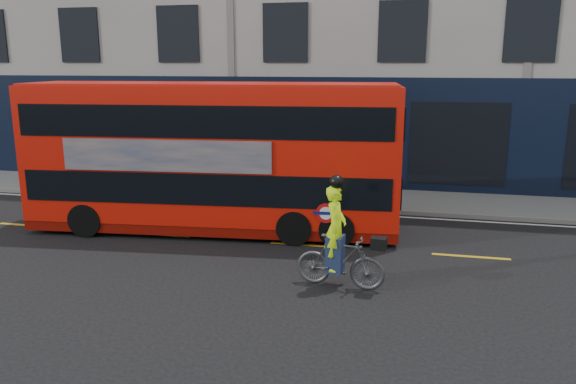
% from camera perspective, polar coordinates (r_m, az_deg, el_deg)
% --- Properties ---
extents(ground, '(120.00, 120.00, 0.00)m').
position_cam_1_polar(ground, '(14.18, -15.60, -5.96)').
color(ground, black).
rests_on(ground, ground).
extents(pavement, '(60.00, 3.00, 0.12)m').
position_cam_1_polar(pavement, '(19.89, -6.84, 0.05)').
color(pavement, slate).
rests_on(pavement, ground).
extents(kerb, '(60.00, 0.12, 0.13)m').
position_cam_1_polar(kerb, '(18.52, -8.37, -0.95)').
color(kerb, slate).
rests_on(kerb, ground).
extents(road_edge_line, '(58.00, 0.10, 0.01)m').
position_cam_1_polar(road_edge_line, '(18.26, -8.70, -1.36)').
color(road_edge_line, silver).
rests_on(road_edge_line, ground).
extents(lane_dashes, '(58.00, 0.12, 0.01)m').
position_cam_1_polar(lane_dashes, '(15.44, -12.99, -4.23)').
color(lane_dashes, gold).
rests_on(lane_dashes, ground).
extents(bus, '(10.04, 3.13, 3.98)m').
position_cam_1_polar(bus, '(15.13, -7.54, 3.58)').
color(bus, red).
rests_on(bus, ground).
extents(cyclist, '(1.88, 0.72, 2.34)m').
position_cam_1_polar(cyclist, '(11.47, 5.20, -5.94)').
color(cyclist, '#474A4C').
rests_on(cyclist, ground).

